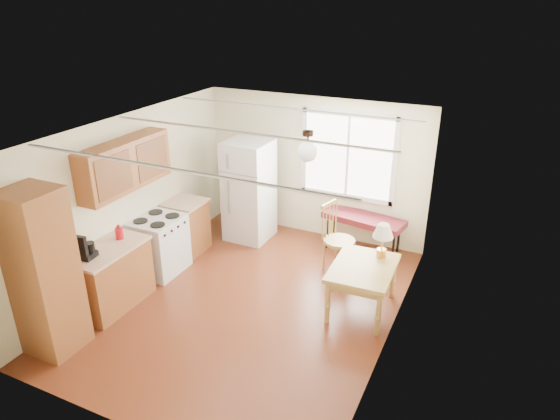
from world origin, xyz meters
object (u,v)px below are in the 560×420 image
Objects in this scene: chair at (334,231)px; dining_table at (363,273)px; refrigerator at (249,191)px; bench at (364,220)px.

dining_table is at bearing -36.61° from chair.
refrigerator is 1.24× the size of bench.
bench is 1.27× the size of dining_table.
bench is 1.77m from dining_table.
dining_table is at bearing -64.30° from bench.
chair reaches higher than dining_table.
refrigerator is 1.58× the size of dining_table.
refrigerator is at bearing -159.86° from bench.
bench is 1.28× the size of chair.
dining_table is (0.49, -1.70, 0.02)m from bench.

